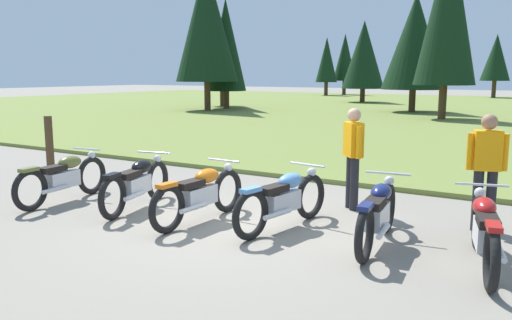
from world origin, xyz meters
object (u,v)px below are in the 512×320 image
object	(u,v)px
rider_with_back_turned	(486,165)
motorcycle_black	(137,183)
motorcycle_orange	(200,193)
rider_checking_bike	(353,152)
motorcycle_navy	(378,213)
motorcycle_red	(485,231)
trail_marker_post	(50,146)
motorcycle_sky_blue	(283,199)
motorcycle_olive	(63,177)

from	to	relation	value
rider_with_back_turned	motorcycle_black	bearing A→B (deg)	-161.93
motorcycle_orange	rider_checking_bike	size ratio (longest dim) A/B	1.26
motorcycle_navy	rider_with_back_turned	bearing A→B (deg)	53.27
motorcycle_red	trail_marker_post	world-z (taller)	trail_marker_post
trail_marker_post	motorcycle_orange	bearing A→B (deg)	-13.61
motorcycle_sky_blue	rider_checking_bike	world-z (taller)	rider_checking_bike
motorcycle_black	rider_with_back_turned	size ratio (longest dim) A/B	1.24
motorcycle_sky_blue	rider_checking_bike	distance (m)	1.71
motorcycle_navy	motorcycle_black	bearing A→B (deg)	-176.71
motorcycle_red	motorcycle_sky_blue	bearing A→B (deg)	176.64
rider_checking_bike	motorcycle_orange	bearing A→B (deg)	-130.95
motorcycle_black	rider_checking_bike	xyz separation A→B (m)	(3.04, 1.85, 0.51)
trail_marker_post	motorcycle_olive	bearing A→B (deg)	-32.84
motorcycle_sky_blue	rider_checking_bike	xyz separation A→B (m)	(0.43, 1.58, 0.51)
motorcycle_sky_blue	motorcycle_red	xyz separation A→B (m)	(2.72, -0.16, 0.00)
motorcycle_orange	rider_checking_bike	world-z (taller)	rider_checking_bike
motorcycle_orange	motorcycle_olive	bearing A→B (deg)	-174.85
motorcycle_red	rider_checking_bike	distance (m)	2.92
rider_with_back_turned	rider_checking_bike	world-z (taller)	same
motorcycle_olive	motorcycle_red	xyz separation A→B (m)	(6.75, 0.44, 0.00)
motorcycle_black	motorcycle_orange	distance (m)	1.37
motorcycle_olive	motorcycle_orange	size ratio (longest dim) A/B	1.00
motorcycle_orange	rider_with_back_turned	xyz separation A→B (m)	(3.72, 1.73, 0.51)
trail_marker_post	motorcycle_red	bearing A→B (deg)	-6.60
motorcycle_orange	motorcycle_red	xyz separation A→B (m)	(3.96, 0.19, 0.00)
motorcycle_red	trail_marker_post	size ratio (longest dim) A/B	1.58
rider_checking_bike	trail_marker_post	xyz separation A→B (m)	(-6.76, -0.69, -0.30)
motorcycle_red	rider_with_back_turned	bearing A→B (deg)	98.75
motorcycle_sky_blue	motorcycle_navy	xyz separation A→B (m)	(1.42, -0.04, 0.00)
motorcycle_black	motorcycle_navy	world-z (taller)	same
motorcycle_olive	trail_marker_post	distance (m)	2.75
rider_with_back_turned	motorcycle_olive	bearing A→B (deg)	-163.06
motorcycle_olive	motorcycle_sky_blue	size ratio (longest dim) A/B	1.00
motorcycle_red	rider_with_back_turned	size ratio (longest dim) A/B	1.23
motorcycle_black	motorcycle_navy	size ratio (longest dim) A/B	0.99
rider_with_back_turned	trail_marker_post	world-z (taller)	rider_with_back_turned
rider_with_back_turned	trail_marker_post	size ratio (longest dim) A/B	1.28
motorcycle_sky_blue	motorcycle_black	bearing A→B (deg)	-174.03
trail_marker_post	motorcycle_black	bearing A→B (deg)	-17.28
motorcycle_navy	motorcycle_sky_blue	bearing A→B (deg)	178.33
motorcycle_navy	rider_with_back_turned	size ratio (longest dim) A/B	1.26
motorcycle_black	motorcycle_red	distance (m)	5.33
motorcycle_sky_blue	motorcycle_navy	size ratio (longest dim) A/B	1.00
motorcycle_red	rider_checking_bike	xyz separation A→B (m)	(-2.29, 1.74, 0.51)
motorcycle_sky_blue	motorcycle_navy	world-z (taller)	same
motorcycle_black	motorcycle_sky_blue	size ratio (longest dim) A/B	0.99
motorcycle_orange	motorcycle_sky_blue	world-z (taller)	same
motorcycle_olive	motorcycle_black	bearing A→B (deg)	12.82
motorcycle_sky_blue	trail_marker_post	size ratio (longest dim) A/B	1.60
motorcycle_navy	rider_with_back_turned	xyz separation A→B (m)	(1.07, 1.43, 0.51)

